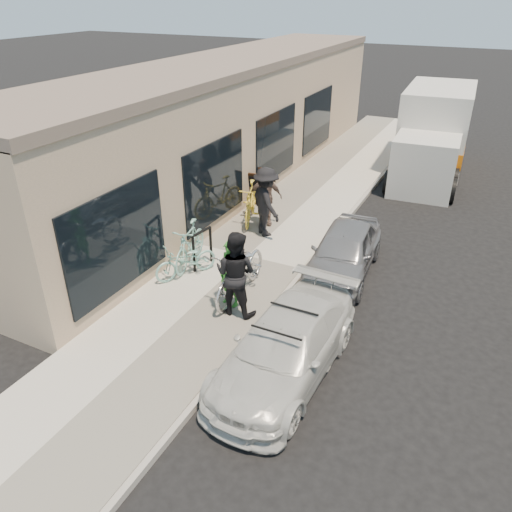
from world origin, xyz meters
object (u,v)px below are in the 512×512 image
(bystander_a, at_px, (266,202))
(man_standing, at_px, (236,273))
(woman_rider, at_px, (230,274))
(bystander_b, at_px, (265,197))
(sedan_silver, at_px, (344,251))
(cruiser_bike_a, at_px, (190,245))
(bike_rack, at_px, (202,245))
(sandwich_board, at_px, (260,187))
(tandem_bike, at_px, (241,272))
(cruiser_bike_b, at_px, (186,261))
(sedan_white, at_px, (286,347))
(moving_truck, at_px, (433,136))
(cruiser_bike_c, at_px, (251,203))

(bystander_a, bearing_deg, man_standing, 144.38)
(woman_rider, distance_m, bystander_b, 4.24)
(sedan_silver, xyz_separation_m, bystander_b, (-2.83, 1.46, 0.38))
(man_standing, height_order, bystander_b, man_standing)
(cruiser_bike_a, bearing_deg, bike_rack, -3.93)
(sandwich_board, bearing_deg, bike_rack, -87.72)
(tandem_bike, bearing_deg, bystander_b, 105.96)
(sandwich_board, height_order, sedan_silver, sandwich_board)
(cruiser_bike_b, bearing_deg, tandem_bike, 24.70)
(sedan_white, bearing_deg, man_standing, 146.98)
(moving_truck, relative_size, woman_rider, 4.18)
(bystander_a, bearing_deg, sandwich_board, -21.25)
(sedan_silver, distance_m, cruiser_bike_a, 3.76)
(sedan_silver, relative_size, woman_rider, 2.34)
(sedan_white, bearing_deg, bystander_b, 120.98)
(sandwich_board, height_order, tandem_bike, tandem_bike)
(sedan_white, bearing_deg, cruiser_bike_a, 147.93)
(cruiser_bike_c, relative_size, bystander_a, 1.00)
(bike_rack, xyz_separation_m, sandwich_board, (-0.53, 4.26, -0.04))
(cruiser_bike_a, bearing_deg, cruiser_bike_c, 75.93)
(sandwich_board, bearing_deg, bystander_a, -64.34)
(bike_rack, relative_size, moving_truck, 0.16)
(bystander_a, xyz_separation_m, bystander_b, (-0.31, 0.59, -0.13))
(sandwich_board, height_order, woman_rider, woman_rider)
(cruiser_bike_c, bearing_deg, tandem_bike, -85.00)
(cruiser_bike_a, relative_size, cruiser_bike_b, 1.15)
(sedan_white, xyz_separation_m, sedan_silver, (-0.17, 3.96, 0.02))
(sandwich_board, xyz_separation_m, man_standing, (2.19, -5.61, 0.38))
(tandem_bike, xyz_separation_m, woman_rider, (-0.02, -0.44, 0.17))
(moving_truck, bearing_deg, bystander_b, -118.08)
(bike_rack, bearing_deg, bystander_a, 75.69)
(sedan_white, relative_size, sedan_silver, 1.15)
(sedan_white, height_order, bystander_a, bystander_a)
(moving_truck, xyz_separation_m, cruiser_bike_a, (-4.00, -10.41, -0.65))
(sandwich_board, bearing_deg, cruiser_bike_c, -80.15)
(bike_rack, xyz_separation_m, man_standing, (1.66, -1.35, 0.34))
(sedan_silver, relative_size, cruiser_bike_b, 2.24)
(woman_rider, bearing_deg, sedan_white, -24.36)
(tandem_bike, xyz_separation_m, cruiser_bike_c, (-1.63, 3.67, -0.01))
(man_standing, height_order, cruiser_bike_b, man_standing)
(tandem_bike, distance_m, bystander_b, 3.83)
(tandem_bike, xyz_separation_m, cruiser_bike_a, (-1.77, 0.67, -0.04))
(woman_rider, bearing_deg, bystander_a, 114.72)
(man_standing, bearing_deg, cruiser_bike_b, -24.63)
(woman_rider, relative_size, cruiser_bike_b, 0.96)
(bystander_a, bearing_deg, bike_rack, 114.02)
(sedan_white, xyz_separation_m, woman_rider, (-1.86, 1.34, 0.32))
(cruiser_bike_b, height_order, cruiser_bike_c, cruiser_bike_c)
(tandem_bike, bearing_deg, sedan_white, -45.68)
(sedan_white, bearing_deg, cruiser_bike_b, 152.58)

